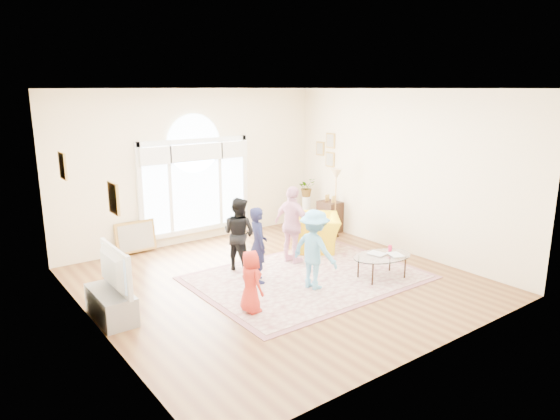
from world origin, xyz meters
TOP-DOWN VIEW (x-y plane):
  - ground at (0.00, 0.00)m, footprint 6.00×6.00m
  - room_shell at (0.01, 2.83)m, footprint 6.00×6.00m
  - area_rug at (0.50, -0.16)m, footprint 3.60×2.60m
  - rug_border at (0.50, -0.16)m, footprint 3.80×2.80m
  - tv_console at (-2.75, 0.30)m, footprint 0.45×1.00m
  - television at (-2.74, 0.30)m, footprint 0.17×1.10m
  - coffee_table at (1.50, -0.94)m, footprint 1.19×0.86m
  - armchair at (1.68, 1.00)m, footprint 1.39×1.41m
  - side_cabinet at (2.78, 1.80)m, footprint 0.40×0.50m
  - floor_lamp at (2.60, 1.42)m, footprint 0.30×0.30m
  - plant_pedestal at (2.70, 2.54)m, footprint 0.20×0.20m
  - potted_plant at (2.70, 2.54)m, footprint 0.41×0.35m
  - leaning_picture at (-1.39, 2.90)m, footprint 0.80×0.14m
  - child_red at (-1.05, -0.73)m, footprint 0.30×0.46m
  - child_navy at (-0.29, 0.19)m, footprint 0.45×0.55m
  - child_black at (-0.23, 0.89)m, footprint 0.70×0.78m
  - child_pink at (0.76, 0.60)m, footprint 0.51×0.90m
  - child_blue at (0.28, -0.59)m, footprint 0.64×0.93m

SIDE VIEW (x-z plane):
  - ground at x=0.00m, z-range 0.00..0.00m
  - leaning_picture at x=-1.39m, z-range -0.31..0.31m
  - rug_border at x=0.50m, z-range 0.00..0.01m
  - area_rug at x=0.50m, z-range 0.00..0.02m
  - tv_console at x=-2.75m, z-range 0.00..0.42m
  - armchair at x=1.68m, z-range 0.00..0.69m
  - side_cabinet at x=2.78m, z-range 0.00..0.70m
  - plant_pedestal at x=2.70m, z-range 0.00..0.70m
  - coffee_table at x=1.50m, z-range 0.13..0.67m
  - child_red at x=-1.05m, z-range 0.02..0.95m
  - child_navy at x=-0.29m, z-range 0.02..1.31m
  - child_blue at x=0.28m, z-range 0.02..1.33m
  - child_black at x=-0.23m, z-range 0.02..1.34m
  - television at x=-2.74m, z-range 0.42..1.05m
  - child_pink at x=0.76m, z-range 0.02..1.47m
  - potted_plant at x=2.70m, z-range 0.70..1.15m
  - floor_lamp at x=2.60m, z-range 0.53..2.04m
  - room_shell at x=0.01m, z-range -1.43..4.57m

